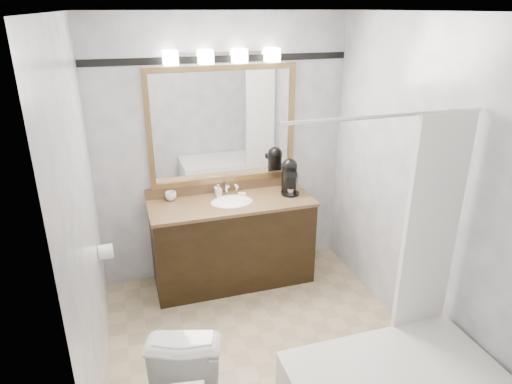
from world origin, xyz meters
TOP-DOWN VIEW (x-y plane):
  - room at (0.00, 0.00)m, footprint 2.42×2.62m
  - vanity at (0.00, 1.02)m, footprint 1.53×0.58m
  - mirror at (0.00, 1.28)m, footprint 1.40×0.04m
  - vanity_light_bar at (0.00, 1.23)m, footprint 1.02×0.14m
  - accent_stripe at (0.00, 1.29)m, footprint 2.40×0.01m
  - tp_roll at (-1.14, 0.66)m, footprint 0.11×0.12m
  - coffee_maker at (0.59, 1.07)m, footprint 0.18×0.22m
  - cup_left at (-0.53, 1.22)m, footprint 0.14×0.14m
  - soap_bottle_a at (-0.09, 1.18)m, footprint 0.06×0.06m
  - soap_bar at (0.13, 1.13)m, footprint 0.08×0.05m

SIDE VIEW (x-z plane):
  - vanity at x=0.00m, z-range -0.04..0.93m
  - tp_roll at x=-1.14m, z-range 0.64..0.76m
  - soap_bar at x=0.13m, z-range 0.85..0.87m
  - cup_left at x=-0.53m, z-range 0.85..0.93m
  - soap_bottle_a at x=-0.09m, z-range 0.85..0.97m
  - coffee_maker at x=0.59m, z-range 0.85..1.20m
  - room at x=0.00m, z-range -0.01..2.51m
  - mirror at x=0.00m, z-range 0.95..2.05m
  - accent_stripe at x=0.00m, z-range 2.07..2.13m
  - vanity_light_bar at x=0.00m, z-range 2.07..2.19m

